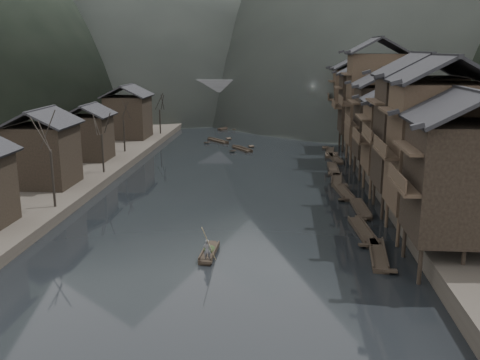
# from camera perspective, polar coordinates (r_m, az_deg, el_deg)

# --- Properties ---
(water) EXTENTS (300.00, 300.00, 0.00)m
(water) POSITION_cam_1_polar(r_m,az_deg,el_deg) (47.16, -1.65, -5.14)
(water) COLOR black
(water) RESTS_ON ground
(right_bank) EXTENTS (40.00, 200.00, 1.80)m
(right_bank) POSITION_cam_1_polar(r_m,az_deg,el_deg) (90.71, 23.92, 3.48)
(right_bank) COLOR #2D2823
(right_bank) RESTS_ON ground
(left_bank) EXTENTS (40.00, 200.00, 1.20)m
(left_bank) POSITION_cam_1_polar(r_m,az_deg,el_deg) (94.44, -20.55, 3.97)
(left_bank) COLOR #2D2823
(left_bank) RESTS_ON ground
(stilt_houses) EXTENTS (9.00, 67.60, 17.09)m
(stilt_houses) POSITION_cam_1_polar(r_m,az_deg,el_deg) (65.32, 15.61, 7.74)
(stilt_houses) COLOR black
(stilt_houses) RESTS_ON ground
(left_houses) EXTENTS (8.10, 53.20, 8.73)m
(left_houses) POSITION_cam_1_polar(r_m,az_deg,el_deg) (69.94, -16.86, 5.29)
(left_houses) COLOR black
(left_houses) RESTS_ON left_bank
(bare_trees) EXTENTS (3.87, 60.63, 7.74)m
(bare_trees) POSITION_cam_1_polar(r_m,az_deg,el_deg) (63.81, -15.63, 5.13)
(bare_trees) COLOR black
(bare_trees) RESTS_ON left_bank
(moored_sampans) EXTENTS (2.76, 48.94, 0.47)m
(moored_sampans) POSITION_cam_1_polar(r_m,az_deg,el_deg) (62.25, 10.98, -0.49)
(moored_sampans) COLOR black
(moored_sampans) RESTS_ON water
(midriver_boats) EXTENTS (8.66, 27.00, 0.44)m
(midriver_boats) POSITION_cam_1_polar(r_m,az_deg,el_deg) (93.28, -1.20, 4.49)
(midriver_boats) COLOR black
(midriver_boats) RESTS_ON water
(stone_bridge) EXTENTS (40.00, 6.00, 9.00)m
(stone_bridge) POSITION_cam_1_polar(r_m,az_deg,el_deg) (116.88, 2.16, 8.80)
(stone_bridge) COLOR #4C4C4F
(stone_bridge) RESTS_ON ground
(hero_sampan) EXTENTS (1.12, 4.46, 0.43)m
(hero_sampan) POSITION_cam_1_polar(r_m,az_deg,el_deg) (41.20, -3.30, -7.73)
(hero_sampan) COLOR black
(hero_sampan) RESTS_ON water
(cargo_heap) EXTENTS (0.98, 1.28, 0.59)m
(cargo_heap) POSITION_cam_1_polar(r_m,az_deg,el_deg) (41.20, -3.29, -6.95)
(cargo_heap) COLOR black
(cargo_heap) RESTS_ON hero_sampan
(boatman) EXTENTS (0.61, 0.42, 1.63)m
(boatman) POSITION_cam_1_polar(r_m,az_deg,el_deg) (39.38, -3.53, -7.15)
(boatman) COLOR #4E4E50
(boatman) RESTS_ON hero_sampan
(bamboo_pole) EXTENTS (0.95, 1.82, 3.54)m
(bamboo_pole) POSITION_cam_1_polar(r_m,az_deg,el_deg) (38.51, -3.29, -3.57)
(bamboo_pole) COLOR #8C7A51
(bamboo_pole) RESTS_ON boatman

